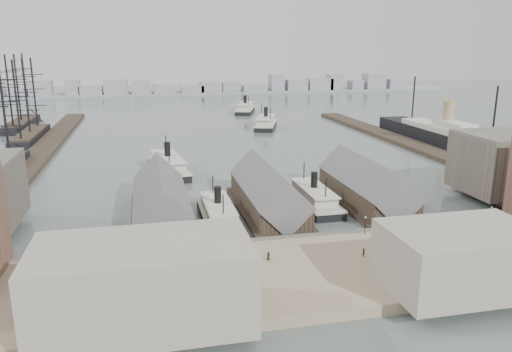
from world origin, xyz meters
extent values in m
plane|color=#4E5B57|center=(0.00, 0.00, 0.00)|extent=(900.00, 900.00, 0.00)
cube|color=gray|center=(0.00, -20.00, 1.00)|extent=(180.00, 30.00, 2.00)
cube|color=#59544C|center=(0.00, -5.20, 1.15)|extent=(180.00, 1.20, 2.30)
cube|color=#2D231C|center=(-68.00, 100.00, 0.80)|extent=(10.00, 220.00, 1.60)
cube|color=#2D231C|center=(78.00, 90.00, 0.80)|extent=(10.00, 180.00, 1.60)
cube|color=#2D231C|center=(-26.00, 16.00, 0.60)|extent=(14.00, 42.00, 1.20)
cube|color=#2D231C|center=(-26.00, 17.00, 3.70)|extent=(12.00, 36.00, 5.00)
cube|color=#59595B|center=(-26.00, 17.00, 6.30)|extent=(12.60, 37.00, 12.60)
cube|color=#2D231C|center=(0.00, 16.00, 0.60)|extent=(14.00, 42.00, 1.20)
cube|color=#2D231C|center=(0.00, 17.00, 3.70)|extent=(12.00, 36.00, 5.00)
cube|color=#59595B|center=(0.00, 17.00, 6.30)|extent=(12.60, 37.00, 12.60)
cube|color=#2D231C|center=(26.00, 16.00, 0.60)|extent=(14.00, 42.00, 1.20)
cube|color=#2D231C|center=(26.00, 17.00, 3.70)|extent=(12.00, 36.00, 5.00)
cube|color=#59595B|center=(26.00, 17.00, 6.30)|extent=(12.60, 37.00, 12.60)
cube|color=gray|center=(20.00, -32.00, 7.00)|extent=(24.00, 16.00, 10.00)
cube|color=gray|center=(-30.00, -32.00, 8.00)|extent=(30.00, 16.00, 12.00)
cylinder|color=black|center=(-45.00, -7.00, 3.80)|extent=(0.16, 0.16, 3.60)
sphere|color=beige|center=(-45.00, -7.00, 5.70)|extent=(0.44, 0.44, 0.44)
cylinder|color=black|center=(-15.00, -7.00, 3.80)|extent=(0.16, 0.16, 3.60)
sphere|color=beige|center=(-15.00, -7.00, 5.70)|extent=(0.44, 0.44, 0.44)
cylinder|color=black|center=(15.00, -7.00, 3.80)|extent=(0.16, 0.16, 3.60)
sphere|color=beige|center=(15.00, -7.00, 5.70)|extent=(0.44, 0.44, 0.44)
cylinder|color=black|center=(45.00, -7.00, 3.80)|extent=(0.16, 0.16, 3.60)
sphere|color=beige|center=(45.00, -7.00, 5.70)|extent=(0.44, 0.44, 0.44)
cube|color=gray|center=(0.00, 340.00, 1.00)|extent=(500.00, 40.00, 2.00)
cube|color=gray|center=(-123.57, 330.00, 3.62)|extent=(14.71, 14.00, 7.23)
cube|color=gray|center=(-107.98, 330.00, 6.62)|extent=(17.63, 14.00, 13.23)
cube|color=gray|center=(-83.49, 330.00, 6.79)|extent=(10.74, 14.00, 13.58)
cube|color=gray|center=(-69.86, 330.00, 4.32)|extent=(18.06, 14.00, 8.64)
cube|color=gray|center=(-49.92, 330.00, 6.64)|extent=(18.55, 14.00, 13.29)
cube|color=gray|center=(-29.70, 330.00, 6.24)|extent=(15.33, 14.00, 12.47)
cube|color=gray|center=(-11.29, 330.00, 4.36)|extent=(17.56, 14.00, 8.72)
cube|color=gray|center=(11.96, 330.00, 3.82)|extent=(18.76, 14.00, 7.63)
cube|color=gray|center=(27.85, 330.00, 5.17)|extent=(17.61, 14.00, 10.35)
cube|color=gray|center=(44.04, 330.00, 5.15)|extent=(13.38, 14.00, 10.30)
cube|color=gray|center=(65.61, 330.00, 3.38)|extent=(20.73, 14.00, 6.75)
cube|color=gray|center=(85.69, 330.00, 7.79)|extent=(11.51, 14.00, 15.57)
cube|color=gray|center=(103.47, 330.00, 5.63)|extent=(18.17, 14.00, 11.26)
cube|color=gray|center=(125.20, 330.00, 5.92)|extent=(21.81, 14.00, 11.83)
cube|color=gray|center=(139.05, 330.00, 7.75)|extent=(11.12, 14.00, 15.50)
cube|color=gray|center=(159.69, 330.00, 5.14)|extent=(10.90, 14.00, 10.29)
cube|color=gray|center=(177.90, 330.00, 7.86)|extent=(17.95, 14.00, 15.72)
cube|color=gray|center=(197.92, 330.00, 5.26)|extent=(14.21, 14.00, 10.51)
cube|color=black|center=(-13.00, 12.84, 0.82)|extent=(7.28, 25.46, 1.64)
cube|color=beige|center=(-13.00, 12.84, 2.00)|extent=(7.64, 25.46, 0.45)
cube|color=beige|center=(-13.00, 12.84, 3.27)|extent=(5.91, 18.19, 2.00)
cube|color=beige|center=(-13.00, 12.84, 4.55)|extent=(6.37, 20.01, 0.36)
cylinder|color=black|center=(-13.00, 12.84, 6.55)|extent=(1.64, 1.64, 4.09)
cylinder|color=black|center=(-13.00, 21.03, 6.37)|extent=(0.27, 0.27, 5.46)
cylinder|color=black|center=(-13.00, 4.66, 6.37)|extent=(0.27, 0.27, 5.46)
cube|color=black|center=(13.00, 19.68, 0.85)|extent=(7.55, 26.43, 1.70)
cube|color=beige|center=(13.00, 19.68, 2.08)|extent=(7.93, 26.43, 0.47)
cube|color=beige|center=(13.00, 19.68, 3.40)|extent=(6.14, 18.88, 2.08)
cube|color=beige|center=(13.00, 19.68, 4.72)|extent=(6.61, 20.77, 0.38)
cylinder|color=black|center=(13.00, 19.68, 6.80)|extent=(1.70, 1.70, 4.25)
cylinder|color=black|center=(13.00, 28.17, 6.61)|extent=(0.28, 0.28, 5.66)
cylinder|color=black|center=(13.00, 11.18, 6.61)|extent=(0.28, 0.28, 5.66)
cube|color=black|center=(-22.01, 62.77, 0.97)|extent=(12.82, 31.12, 1.94)
cube|color=beige|center=(-22.01, 62.77, 2.37)|extent=(13.25, 31.18, 0.54)
cube|color=beige|center=(-22.01, 62.77, 3.88)|extent=(10.00, 22.35, 2.37)
cube|color=beige|center=(-22.01, 62.77, 5.39)|extent=(10.84, 24.56, 0.43)
cylinder|color=black|center=(-22.01, 62.77, 7.77)|extent=(1.94, 1.94, 4.85)
cylinder|color=black|center=(-22.01, 72.47, 7.55)|extent=(0.32, 0.32, 6.47)
cylinder|color=black|center=(-22.01, 53.06, 7.55)|extent=(0.32, 0.32, 6.47)
cube|color=black|center=(30.93, 145.22, 0.99)|extent=(18.32, 32.02, 1.98)
cube|color=beige|center=(30.93, 145.22, 2.42)|extent=(18.74, 32.16, 0.55)
cube|color=beige|center=(30.93, 145.22, 3.96)|extent=(13.91, 23.15, 2.42)
cube|color=beige|center=(30.93, 145.22, 5.50)|extent=(15.14, 25.41, 0.44)
cylinder|color=black|center=(30.93, 145.22, 7.93)|extent=(1.98, 1.98, 4.95)
cylinder|color=black|center=(30.93, 155.13, 7.71)|extent=(0.33, 0.33, 6.61)
cylinder|color=black|center=(30.93, 135.31, 7.71)|extent=(0.33, 0.33, 6.61)
cube|color=black|center=(32.50, 205.44, 1.01)|extent=(18.25, 32.73, 2.02)
cube|color=beige|center=(32.50, 205.44, 2.47)|extent=(18.68, 32.86, 0.56)
cube|color=beige|center=(32.50, 205.44, 4.05)|extent=(13.88, 23.65, 2.47)
cube|color=beige|center=(32.50, 205.44, 5.62)|extent=(15.11, 25.96, 0.45)
cylinder|color=black|center=(32.50, 205.44, 8.10)|extent=(2.02, 2.02, 5.06)
cylinder|color=black|center=(32.50, 215.56, 7.87)|extent=(0.34, 0.34, 6.75)
cylinder|color=black|center=(32.50, 195.32, 7.87)|extent=(0.34, 0.34, 6.75)
cylinder|color=black|center=(-74.38, 83.40, 20.16)|extent=(0.81, 0.81, 34.27)
cube|color=black|center=(-77.73, 133.94, 1.70)|extent=(8.52, 49.22, 3.41)
cube|color=#2D231C|center=(-77.73, 133.94, 3.69)|extent=(8.05, 44.29, 0.57)
cylinder|color=black|center=(-77.73, 116.72, 18.93)|extent=(0.76, 0.76, 32.18)
cylinder|color=black|center=(-77.73, 133.94, 18.93)|extent=(0.76, 0.76, 32.18)
cylinder|color=black|center=(-77.73, 151.17, 18.93)|extent=(0.76, 0.76, 32.18)
cube|color=black|center=(-89.19, 171.83, 1.77)|extent=(8.85, 49.15, 3.54)
cube|color=#2D231C|center=(-89.19, 171.83, 3.83)|extent=(8.35, 44.23, 0.59)
cylinder|color=black|center=(-89.19, 154.63, 19.66)|extent=(0.79, 0.79, 33.42)
cylinder|color=black|center=(-89.19, 171.83, 19.66)|extent=(0.79, 0.79, 33.42)
cylinder|color=black|center=(-89.19, 189.04, 19.66)|extent=(0.79, 0.79, 33.42)
cube|color=black|center=(92.00, 82.98, 2.97)|extent=(12.86, 93.98, 5.94)
cube|color=beige|center=(92.00, 82.98, 6.92)|extent=(10.88, 54.41, 1.98)
cube|color=beige|center=(92.00, 78.04, 9.40)|extent=(7.91, 19.79, 2.97)
cylinder|color=tan|center=(92.00, 82.98, 13.85)|extent=(4.35, 4.35, 9.89)
imported|color=black|center=(-43.13, -17.90, 2.86)|extent=(2.09, 2.06, 1.72)
cube|color=#3F2D21|center=(-45.19, -19.49, 2.90)|extent=(2.97, 2.78, 0.25)
cylinder|color=black|center=(-44.76, -20.04, 2.55)|extent=(0.92, 0.74, 1.10)
cylinder|color=black|center=(-45.62, -18.94, 2.55)|extent=(0.92, 0.74, 1.10)
imported|color=black|center=(-12.79, -15.34, 2.72)|extent=(1.72, 0.80, 1.45)
cube|color=#3F2D21|center=(-15.39, -15.31, 2.90)|extent=(2.61, 1.53, 0.25)
cylinder|color=black|center=(-15.40, -16.01, 2.55)|extent=(1.10, 0.09, 1.10)
cylinder|color=black|center=(-15.39, -14.61, 2.55)|extent=(1.10, 0.09, 1.10)
imported|color=black|center=(18.81, -22.29, 2.76)|extent=(1.72, 1.85, 1.53)
cube|color=#3F2D21|center=(16.35, -23.13, 2.90)|extent=(2.95, 2.26, 0.25)
cylinder|color=black|center=(16.57, -23.79, 2.55)|extent=(1.07, 0.43, 1.10)
cylinder|color=black|center=(16.12, -22.47, 2.55)|extent=(1.07, 0.43, 1.10)
imported|color=black|center=(-45.66, -15.54, 2.81)|extent=(0.53, 0.65, 1.61)
imported|color=black|center=(-34.74, -21.01, 2.86)|extent=(0.98, 1.05, 1.72)
imported|color=black|center=(-27.29, -13.11, 2.84)|extent=(1.22, 0.93, 1.68)
imported|color=black|center=(-22.46, -24.74, 2.80)|extent=(0.84, 1.00, 1.61)
imported|color=black|center=(-7.80, -15.19, 2.78)|extent=(0.87, 0.69, 1.57)
imported|color=black|center=(9.97, -17.55, 2.83)|extent=(0.75, 0.70, 1.66)
imported|color=black|center=(18.54, -11.89, 2.83)|extent=(1.02, 0.97, 1.67)
imported|color=black|center=(24.79, -20.89, 2.78)|extent=(0.91, 1.16, 1.57)
imported|color=black|center=(36.85, -15.77, 2.88)|extent=(0.95, 1.09, 1.77)
camera|label=1|loc=(-28.60, -97.46, 40.24)|focal=35.00mm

